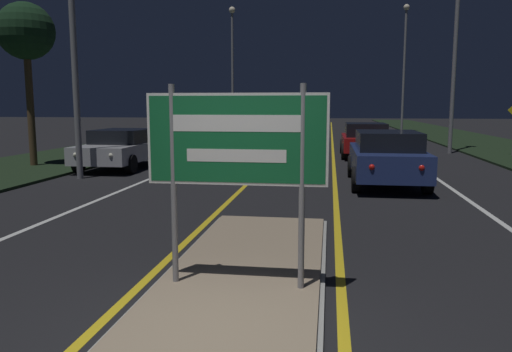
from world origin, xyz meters
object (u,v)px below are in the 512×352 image
streetlight_right_far (405,57)px  car_approaching_0 (121,148)px  highway_sign (236,147)px  car_receding_1 (365,139)px  streetlight_left_far (232,56)px  car_receding_0 (386,157)px

streetlight_right_far → car_approaching_0: streetlight_right_far is taller
highway_sign → car_receding_1: (2.50, 15.92, -0.95)m
streetlight_left_far → car_receding_1: 20.04m
streetlight_right_far → car_approaching_0: (-12.68, -24.32, -5.15)m
highway_sign → streetlight_right_far: size_ratio=0.24×
highway_sign → car_approaching_0: 12.41m
car_receding_0 → car_approaching_0: bearing=164.4°
streetlight_right_far → car_approaching_0: bearing=-117.5°
streetlight_right_far → car_receding_0: 27.52m
streetlight_right_far → car_receding_1: streetlight_right_far is taller
streetlight_right_far → car_approaching_0: 27.91m
streetlight_left_far → car_approaching_0: bearing=-88.9°
streetlight_right_far → car_receding_1: size_ratio=2.26×
car_receding_0 → car_approaching_0: size_ratio=1.08×
car_receding_0 → streetlight_left_far: bearing=110.1°
highway_sign → streetlight_left_far: size_ratio=0.24×
car_approaching_0 → streetlight_left_far: bearing=91.1°
streetlight_left_far → car_receding_1: bearing=-62.3°
streetlight_left_far → car_approaching_0: 22.90m
highway_sign → car_receding_1: highway_sign is taller
highway_sign → car_receding_0: (2.56, 8.36, -0.92)m
streetlight_left_far → car_receding_0: streetlight_left_far is taller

